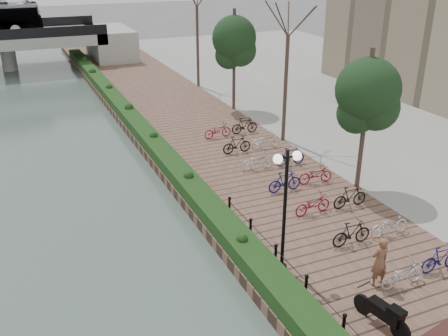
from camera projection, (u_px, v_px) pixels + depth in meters
promenade at (211, 145)px, 29.35m from camera, size 8.00×75.00×0.50m
inland_pavement at (420, 113)px, 35.21m from camera, size 24.00×75.00×0.50m
hedge at (143, 131)px, 29.98m from camera, size 1.10×56.00×0.60m
chain_fence at (324, 305)px, 15.12m from camera, size 0.10×14.10×0.70m
lamppost at (286, 184)px, 16.25m from camera, size 1.02×0.32×4.43m
motorcycle at (382, 311)px, 14.58m from camera, size 0.83×1.79×1.07m
pedestrian at (379, 261)px, 16.30m from camera, size 0.66×0.43×1.78m
bicycle_parking at (300, 178)px, 23.33m from camera, size 2.40×17.32×1.00m
street_trees at (318, 102)px, 25.39m from camera, size 3.20×37.12×6.80m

